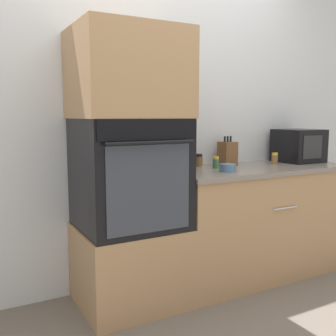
{
  "coord_description": "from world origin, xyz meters",
  "views": [
    {
      "loc": [
        -1.32,
        -2.04,
        1.26
      ],
      "look_at": [
        -0.1,
        0.21,
        0.92
      ],
      "focal_mm": 42.0,
      "sensor_mm": 36.0,
      "label": 1
    }
  ],
  "objects_px": {
    "microwave": "(298,146)",
    "knife_block": "(227,153)",
    "condiment_jar_far": "(216,162)",
    "condiment_jar_near": "(199,160)",
    "condiment_jar_mid": "(275,158)",
    "wall_oven": "(129,173)",
    "bowl": "(228,168)"
  },
  "relations": [
    {
      "from": "microwave",
      "to": "bowl",
      "type": "distance_m",
      "value": 0.92
    },
    {
      "from": "bowl",
      "to": "condiment_jar_far",
      "type": "height_order",
      "value": "condiment_jar_far"
    },
    {
      "from": "wall_oven",
      "to": "condiment_jar_far",
      "type": "height_order",
      "value": "wall_oven"
    },
    {
      "from": "condiment_jar_near",
      "to": "condiment_jar_mid",
      "type": "distance_m",
      "value": 0.65
    },
    {
      "from": "wall_oven",
      "to": "bowl",
      "type": "height_order",
      "value": "wall_oven"
    },
    {
      "from": "wall_oven",
      "to": "condiment_jar_mid",
      "type": "distance_m",
      "value": 1.33
    },
    {
      "from": "microwave",
      "to": "condiment_jar_near",
      "type": "height_order",
      "value": "microwave"
    },
    {
      "from": "wall_oven",
      "to": "knife_block",
      "type": "height_order",
      "value": "wall_oven"
    },
    {
      "from": "knife_block",
      "to": "wall_oven",
      "type": "bearing_deg",
      "value": -168.57
    },
    {
      "from": "condiment_jar_near",
      "to": "condiment_jar_far",
      "type": "height_order",
      "value": "condiment_jar_near"
    },
    {
      "from": "microwave",
      "to": "condiment_jar_far",
      "type": "height_order",
      "value": "microwave"
    },
    {
      "from": "condiment_jar_mid",
      "to": "condiment_jar_far",
      "type": "bearing_deg",
      "value": 179.6
    },
    {
      "from": "wall_oven",
      "to": "bowl",
      "type": "distance_m",
      "value": 0.72
    },
    {
      "from": "condiment_jar_near",
      "to": "microwave",
      "type": "bearing_deg",
      "value": -9.35
    },
    {
      "from": "condiment_jar_mid",
      "to": "microwave",
      "type": "bearing_deg",
      "value": 2.87
    },
    {
      "from": "microwave",
      "to": "condiment_jar_mid",
      "type": "distance_m",
      "value": 0.3
    },
    {
      "from": "knife_block",
      "to": "condiment_jar_far",
      "type": "height_order",
      "value": "knife_block"
    },
    {
      "from": "knife_block",
      "to": "condiment_jar_near",
      "type": "relative_size",
      "value": 2.37
    },
    {
      "from": "condiment_jar_near",
      "to": "wall_oven",
      "type": "bearing_deg",
      "value": -161.28
    },
    {
      "from": "wall_oven",
      "to": "knife_block",
      "type": "distance_m",
      "value": 0.95
    },
    {
      "from": "microwave",
      "to": "condiment_jar_far",
      "type": "distance_m",
      "value": 0.87
    },
    {
      "from": "condiment_jar_far",
      "to": "bowl",
      "type": "bearing_deg",
      "value": -98.64
    },
    {
      "from": "condiment_jar_mid",
      "to": "condiment_jar_near",
      "type": "bearing_deg",
      "value": 165.47
    },
    {
      "from": "wall_oven",
      "to": "bowl",
      "type": "xyz_separation_m",
      "value": [
        0.71,
        -0.11,
        0.01
      ]
    },
    {
      "from": "microwave",
      "to": "condiment_jar_near",
      "type": "relative_size",
      "value": 3.5
    },
    {
      "from": "microwave",
      "to": "condiment_jar_far",
      "type": "relative_size",
      "value": 3.79
    },
    {
      "from": "wall_oven",
      "to": "microwave",
      "type": "height_order",
      "value": "wall_oven"
    },
    {
      "from": "bowl",
      "to": "condiment_jar_near",
      "type": "distance_m",
      "value": 0.35
    },
    {
      "from": "microwave",
      "to": "knife_block",
      "type": "bearing_deg",
      "value": 171.25
    },
    {
      "from": "condiment_jar_mid",
      "to": "condiment_jar_far",
      "type": "relative_size",
      "value": 1.02
    },
    {
      "from": "condiment_jar_near",
      "to": "condiment_jar_mid",
      "type": "bearing_deg",
      "value": -14.53
    },
    {
      "from": "wall_oven",
      "to": "condiment_jar_mid",
      "type": "relative_size",
      "value": 7.68
    }
  ]
}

